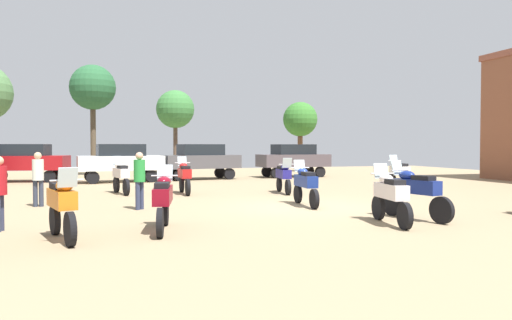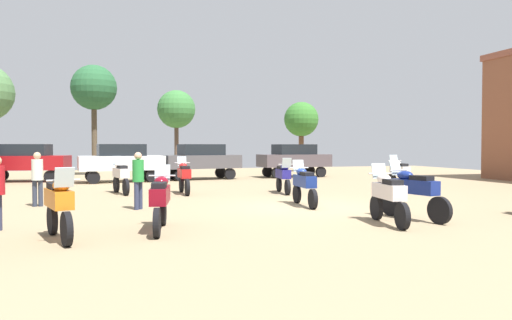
{
  "view_description": "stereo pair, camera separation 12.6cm",
  "coord_description": "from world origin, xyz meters",
  "px_view_note": "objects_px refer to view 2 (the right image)",
  "views": [
    {
      "loc": [
        -5.73,
        -14.06,
        1.93
      ],
      "look_at": [
        0.52,
        6.86,
        1.29
      ],
      "focal_mm": 33.8,
      "sensor_mm": 36.0,
      "label": 1
    },
    {
      "loc": [
        -5.61,
        -14.09,
        1.93
      ],
      "look_at": [
        0.52,
        6.86,
        1.29
      ],
      "focal_mm": 33.8,
      "sensor_mm": 36.0,
      "label": 2
    }
  ],
  "objects_px": {
    "motorcycle_2": "(121,175)",
    "car_2": "(26,160)",
    "car_3": "(201,159)",
    "motorcycle_1": "(160,199)",
    "tree_2": "(176,110)",
    "motorcycle_4": "(413,191)",
    "motorcycle_10": "(400,173)",
    "person_3": "(37,175)",
    "motorcycle_5": "(388,195)",
    "motorcycle_7": "(184,176)",
    "motorcycle_3": "(304,184)",
    "car_5": "(294,158)",
    "person_2": "(138,176)",
    "motorcycle_6": "(283,176)",
    "tree_4": "(301,120)",
    "tree_3": "(94,89)",
    "car_1": "(121,160)",
    "motorcycle_9": "(59,204)"
  },
  "relations": [
    {
      "from": "tree_4",
      "to": "motorcycle_6",
      "type": "bearing_deg",
      "value": -114.2
    },
    {
      "from": "motorcycle_4",
      "to": "motorcycle_6",
      "type": "relative_size",
      "value": 1.06
    },
    {
      "from": "motorcycle_3",
      "to": "motorcycle_4",
      "type": "bearing_deg",
      "value": -60.97
    },
    {
      "from": "person_2",
      "to": "motorcycle_6",
      "type": "bearing_deg",
      "value": 162.56
    },
    {
      "from": "motorcycle_5",
      "to": "car_2",
      "type": "relative_size",
      "value": 0.47
    },
    {
      "from": "person_3",
      "to": "motorcycle_1",
      "type": "bearing_deg",
      "value": -61.01
    },
    {
      "from": "motorcycle_3",
      "to": "person_2",
      "type": "xyz_separation_m",
      "value": [
        -5.11,
        0.58,
        0.29
      ]
    },
    {
      "from": "motorcycle_4",
      "to": "motorcycle_5",
      "type": "relative_size",
      "value": 1.06
    },
    {
      "from": "motorcycle_5",
      "to": "motorcycle_9",
      "type": "height_order",
      "value": "motorcycle_9"
    },
    {
      "from": "motorcycle_1",
      "to": "car_1",
      "type": "xyz_separation_m",
      "value": [
        -0.65,
        15.3,
        0.45
      ]
    },
    {
      "from": "car_3",
      "to": "motorcycle_1",
      "type": "bearing_deg",
      "value": 157.6
    },
    {
      "from": "motorcycle_1",
      "to": "car_5",
      "type": "relative_size",
      "value": 0.5
    },
    {
      "from": "motorcycle_2",
      "to": "motorcycle_6",
      "type": "height_order",
      "value": "motorcycle_2"
    },
    {
      "from": "motorcycle_9",
      "to": "tree_4",
      "type": "xyz_separation_m",
      "value": [
        14.26,
        22.71,
        3.07
      ]
    },
    {
      "from": "motorcycle_3",
      "to": "car_5",
      "type": "distance_m",
      "value": 14.16
    },
    {
      "from": "car_5",
      "to": "person_3",
      "type": "bearing_deg",
      "value": 126.15
    },
    {
      "from": "motorcycle_4",
      "to": "motorcycle_7",
      "type": "height_order",
      "value": "motorcycle_4"
    },
    {
      "from": "motorcycle_1",
      "to": "tree_4",
      "type": "relative_size",
      "value": 0.44
    },
    {
      "from": "motorcycle_2",
      "to": "car_2",
      "type": "height_order",
      "value": "car_2"
    },
    {
      "from": "motorcycle_3",
      "to": "car_1",
      "type": "distance_m",
      "value": 13.2
    },
    {
      "from": "motorcycle_5",
      "to": "person_2",
      "type": "bearing_deg",
      "value": 149.77
    },
    {
      "from": "motorcycle_7",
      "to": "tree_3",
      "type": "xyz_separation_m",
      "value": [
        -3.89,
        13.31,
        4.83
      ]
    },
    {
      "from": "tree_3",
      "to": "motorcycle_5",
      "type": "bearing_deg",
      "value": -70.96
    },
    {
      "from": "motorcycle_3",
      "to": "tree_2",
      "type": "height_order",
      "value": "tree_2"
    },
    {
      "from": "motorcycle_3",
      "to": "car_2",
      "type": "xyz_separation_m",
      "value": [
        -10.35,
        13.76,
        0.46
      ]
    },
    {
      "from": "motorcycle_5",
      "to": "car_2",
      "type": "height_order",
      "value": "car_2"
    },
    {
      "from": "car_2",
      "to": "car_3",
      "type": "height_order",
      "value": "same"
    },
    {
      "from": "car_3",
      "to": "motorcycle_9",
      "type": "bearing_deg",
      "value": 151.45
    },
    {
      "from": "person_2",
      "to": "tree_2",
      "type": "relative_size",
      "value": 0.3
    },
    {
      "from": "motorcycle_5",
      "to": "tree_2",
      "type": "height_order",
      "value": "tree_2"
    },
    {
      "from": "car_5",
      "to": "motorcycle_4",
      "type": "bearing_deg",
      "value": 164.76
    },
    {
      "from": "motorcycle_4",
      "to": "car_2",
      "type": "distance_m",
      "value": 20.97
    },
    {
      "from": "motorcycle_1",
      "to": "car_1",
      "type": "height_order",
      "value": "car_1"
    },
    {
      "from": "motorcycle_10",
      "to": "motorcycle_2",
      "type": "bearing_deg",
      "value": -179.5
    },
    {
      "from": "motorcycle_4",
      "to": "motorcycle_5",
      "type": "bearing_deg",
      "value": -168.12
    },
    {
      "from": "motorcycle_2",
      "to": "car_3",
      "type": "bearing_deg",
      "value": 44.87
    },
    {
      "from": "motorcycle_7",
      "to": "car_1",
      "type": "distance_m",
      "value": 7.51
    },
    {
      "from": "car_5",
      "to": "tree_4",
      "type": "xyz_separation_m",
      "value": [
        2.67,
        5.55,
        2.64
      ]
    },
    {
      "from": "motorcycle_1",
      "to": "motorcycle_6",
      "type": "distance_m",
      "value": 9.17
    },
    {
      "from": "motorcycle_1",
      "to": "motorcycle_7",
      "type": "distance_m",
      "value": 8.34
    },
    {
      "from": "motorcycle_6",
      "to": "motorcycle_9",
      "type": "distance_m",
      "value": 10.91
    },
    {
      "from": "car_1",
      "to": "motorcycle_6",
      "type": "bearing_deg",
      "value": -148.9
    },
    {
      "from": "car_5",
      "to": "person_2",
      "type": "xyz_separation_m",
      "value": [
        -9.84,
        -12.76,
        -0.16
      ]
    },
    {
      "from": "motorcycle_5",
      "to": "motorcycle_10",
      "type": "relative_size",
      "value": 0.96
    },
    {
      "from": "tree_4",
      "to": "motorcycle_10",
      "type": "bearing_deg",
      "value": -95.0
    },
    {
      "from": "motorcycle_3",
      "to": "tree_3",
      "type": "height_order",
      "value": "tree_3"
    },
    {
      "from": "motorcycle_4",
      "to": "motorcycle_7",
      "type": "bearing_deg",
      "value": 106.6
    },
    {
      "from": "motorcycle_9",
      "to": "car_3",
      "type": "height_order",
      "value": "car_3"
    },
    {
      "from": "tree_2",
      "to": "motorcycle_4",
      "type": "bearing_deg",
      "value": -82.16
    },
    {
      "from": "motorcycle_10",
      "to": "person_3",
      "type": "distance_m",
      "value": 14.35
    }
  ]
}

